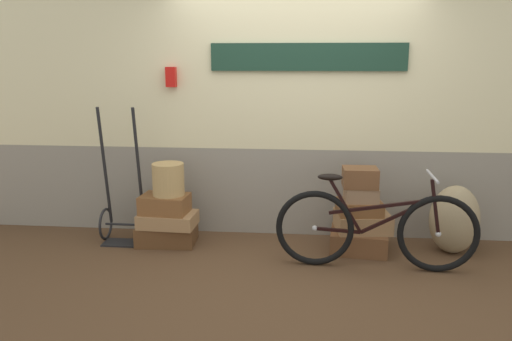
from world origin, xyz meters
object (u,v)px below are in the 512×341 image
(suitcase_4, at_px, (362,221))
(burlap_sack, at_px, (454,219))
(suitcase_2, at_px, (165,204))
(suitcase_7, at_px, (360,177))
(suitcase_3, at_px, (358,241))
(suitcase_5, at_px, (359,207))
(suitcase_1, at_px, (168,219))
(bicycle, at_px, (375,229))
(luggage_trolley, at_px, (124,213))
(wicker_basket, at_px, (168,179))
(suitcase_0, at_px, (167,233))
(suitcase_6, at_px, (361,194))

(suitcase_4, bearing_deg, burlap_sack, -5.31)
(suitcase_2, distance_m, suitcase_7, 1.93)
(suitcase_3, relative_size, suitcase_5, 1.29)
(suitcase_1, height_order, bicycle, bicycle)
(suitcase_7, bearing_deg, suitcase_5, 49.94)
(suitcase_2, xyz_separation_m, suitcase_4, (1.95, 0.04, -0.13))
(suitcase_4, relative_size, luggage_trolley, 0.37)
(suitcase_4, height_order, luggage_trolley, luggage_trolley)
(suitcase_5, bearing_deg, luggage_trolley, 172.43)
(suitcase_1, distance_m, burlap_sack, 2.80)
(suitcase_7, distance_m, wicker_basket, 1.87)
(wicker_basket, distance_m, luggage_trolley, 0.63)
(suitcase_5, height_order, bicycle, bicycle)
(suitcase_7, bearing_deg, wicker_basket, 178.73)
(wicker_basket, relative_size, burlap_sack, 0.48)
(suitcase_0, bearing_deg, suitcase_3, -3.64)
(suitcase_4, relative_size, suitcase_5, 1.23)
(suitcase_1, height_order, burlap_sack, burlap_sack)
(suitcase_2, bearing_deg, bicycle, -6.46)
(suitcase_7, xyz_separation_m, burlap_sack, (0.92, 0.06, -0.41))
(burlap_sack, relative_size, bicycle, 0.38)
(suitcase_2, xyz_separation_m, suitcase_6, (1.92, -0.01, 0.15))
(suitcase_3, bearing_deg, suitcase_1, -173.80)
(suitcase_5, bearing_deg, burlap_sack, -3.01)
(suitcase_2, distance_m, burlap_sack, 2.82)
(suitcase_3, relative_size, burlap_sack, 0.80)
(suitcase_4, relative_size, wicker_basket, 1.59)
(luggage_trolley, xyz_separation_m, bicycle, (2.46, -0.47, 0.07))
(suitcase_1, relative_size, suitcase_2, 1.21)
(suitcase_1, relative_size, suitcase_7, 1.72)
(suitcase_3, xyz_separation_m, suitcase_7, (-0.01, -0.02, 0.64))
(suitcase_3, distance_m, wicker_basket, 1.96)
(suitcase_0, bearing_deg, suitcase_5, -3.81)
(suitcase_0, distance_m, suitcase_7, 2.01)
(suitcase_5, height_order, suitcase_7, suitcase_7)
(suitcase_1, distance_m, suitcase_7, 1.94)
(suitcase_5, bearing_deg, wicker_basket, 173.74)
(suitcase_4, bearing_deg, suitcase_0, 173.56)
(suitcase_1, bearing_deg, suitcase_0, 123.15)
(suitcase_4, distance_m, bicycle, 0.45)
(suitcase_1, xyz_separation_m, suitcase_3, (1.89, 0.02, -0.16))
(suitcase_6, relative_size, burlap_sack, 0.47)
(suitcase_0, bearing_deg, suitcase_6, -4.33)
(suitcase_0, bearing_deg, luggage_trolley, 173.75)
(suitcase_6, bearing_deg, suitcase_7, 153.20)
(suitcase_2, xyz_separation_m, burlap_sack, (2.82, 0.05, -0.09))
(wicker_basket, bearing_deg, suitcase_1, -127.16)
(suitcase_0, height_order, suitcase_4, suitcase_4)
(burlap_sack, bearing_deg, suitcase_4, -179.04)
(suitcase_2, bearing_deg, suitcase_7, 4.66)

